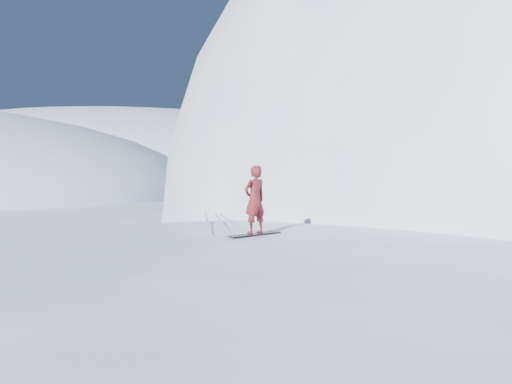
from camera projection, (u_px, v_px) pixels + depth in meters
ground at (289, 368)px, 10.47m from camera, size 400.00×400.00×0.00m
near_ridge at (322, 324)px, 13.43m from camera, size 36.00×28.00×4.80m
peak_shoulder at (444, 236)px, 30.10m from camera, size 28.00×24.00×18.00m
far_ridge_c at (110, 183)px, 121.57m from camera, size 140.00×90.00×36.00m
wind_bumps at (264, 334)px, 12.60m from camera, size 16.00×14.40×1.00m
snowboard at (255, 234)px, 13.43m from camera, size 1.43×1.30×0.03m
snowboarder at (255, 200)px, 13.38m from camera, size 0.79×0.77×1.84m
board_tracks at (221, 222)px, 16.35m from camera, size 2.07×5.93×0.04m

